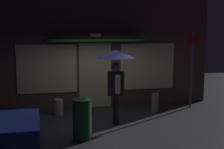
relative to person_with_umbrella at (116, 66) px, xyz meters
name	(u,v)px	position (x,y,z in m)	size (l,w,h in m)	color
ground_plane	(109,125)	(-0.22, -0.08, -1.64)	(18.00, 18.00, 0.00)	#2D2D33
building_facade	(94,44)	(-0.22, 2.26, 0.52)	(8.17, 1.00, 4.37)	brown
person_with_umbrella	(116,66)	(0.00, 0.00, 0.00)	(1.07, 1.07, 2.08)	black
street_sign_post	(191,66)	(2.92, 1.29, -0.21)	(0.40, 0.07, 2.53)	#595B60
sidewalk_bollard	(59,107)	(-1.52, 1.31, -1.40)	(0.29, 0.29, 0.49)	#B2A899
sidewalk_bollard_2	(155,103)	(1.54, 1.00, -1.34)	(0.21, 0.21, 0.60)	#9E998E
trash_bin	(82,119)	(-1.10, -1.11, -1.14)	(0.48, 0.48, 0.99)	#1E4C23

